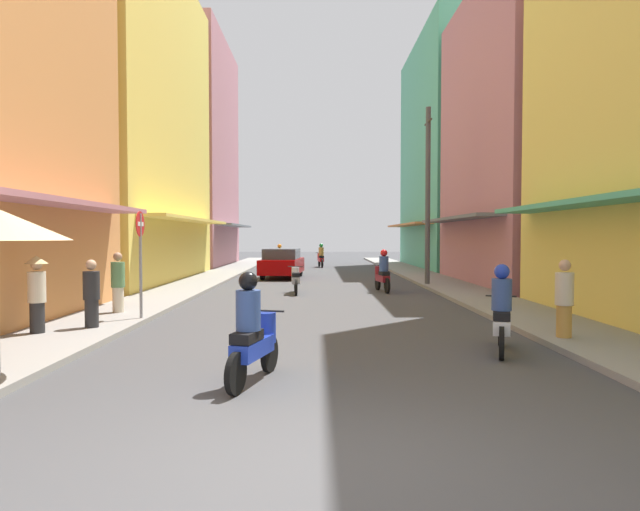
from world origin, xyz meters
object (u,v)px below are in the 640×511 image
Objects in this scene: motorbike_red at (321,257)px; motorbike_silver at (296,280)px; motorbike_maroon at (383,273)px; street_sign_no_entry at (140,251)px; motorbike_orange at (278,258)px; motorbike_blue at (253,333)px; pedestrian_midway at (564,302)px; pedestrian_far at (91,297)px; motorbike_white at (501,313)px; utility_pole at (428,195)px; pedestrian_foreground at (118,285)px; parked_car at (282,263)px; pedestrian_crossing at (37,292)px.

motorbike_red is 16.69m from motorbike_silver.
motorbike_maroon is 9.86m from street_sign_no_entry.
motorbike_orange is at bearing -134.90° from motorbike_red.
pedestrian_midway reaches higher than motorbike_blue.
pedestrian_far is at bearing -116.78° from motorbike_silver.
motorbike_white is 1.08× the size of pedestrian_midway.
utility_pole is (2.08, 2.09, 3.02)m from motorbike_maroon.
motorbike_orange is 3.72m from motorbike_red.
pedestrian_midway is (4.48, -25.85, 0.10)m from motorbike_red.
pedestrian_midway is 0.98× the size of pedestrian_foreground.
motorbike_red is 1.12× the size of pedestrian_midway.
parked_car is (0.65, -6.74, 0.04)m from motorbike_orange.
motorbike_red is 25.99m from pedestrian_crossing.
pedestrian_midway is 9.62m from pedestrian_far.
parked_car is 2.56× the size of pedestrian_foreground.
pedestrian_foreground is (-5.34, -22.33, 0.12)m from motorbike_red.
pedestrian_midway is at bearing -19.70° from pedestrian_foreground.
motorbike_white is 18.00m from parked_car.
motorbike_white and motorbike_blue have the same top height.
pedestrian_foreground reaches higher than motorbike_orange.
utility_pole reaches higher than motorbike_red.
motorbike_orange is 0.97× the size of motorbike_red.
motorbike_red is 0.99× the size of motorbike_silver.
pedestrian_crossing is 3.04m from pedestrian_foreground.
pedestrian_midway reaches higher than pedestrian_far.
motorbike_white is at bearing -8.72° from pedestrian_crossing.
motorbike_silver is at bearing -153.17° from utility_pole.
motorbike_red is at bearing 86.48° from motorbike_silver.
motorbike_white is at bearing 25.57° from motorbike_blue.
parked_car is at bearing 121.74° from motorbike_maroon.
pedestrian_crossing reaches higher than motorbike_orange.
motorbike_red is 1.00× the size of motorbike_maroon.
pedestrian_foreground is (-0.28, 2.32, 0.05)m from pedestrian_far.
motorbike_orange is 0.24× the size of utility_pole.
motorbike_white is 0.97× the size of motorbike_maroon.
street_sign_no_entry is at bearing -117.07° from motorbike_silver.
street_sign_no_entry is at bearing -132.31° from motorbike_maroon.
pedestrian_midway reaches higher than motorbike_white.
pedestrian_crossing reaches higher than motorbike_white.
motorbike_blue is 1.07× the size of pedestrian_foreground.
utility_pole reaches higher than parked_car.
pedestrian_crossing is at bearing -103.75° from parked_car.
street_sign_no_entry is at bearing 64.70° from pedestrian_far.
motorbike_white is 26.85m from motorbike_red.
pedestrian_foreground is at bearing -127.22° from motorbike_silver.
motorbike_white is at bearing -85.57° from motorbike_maroon.
pedestrian_far is (-8.05, 2.03, 0.07)m from motorbike_white.
motorbike_maroon is at bearing 39.83° from pedestrian_foreground.
motorbike_silver is (0.13, 12.01, -0.20)m from motorbike_blue.
pedestrian_midway reaches higher than motorbike_orange.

